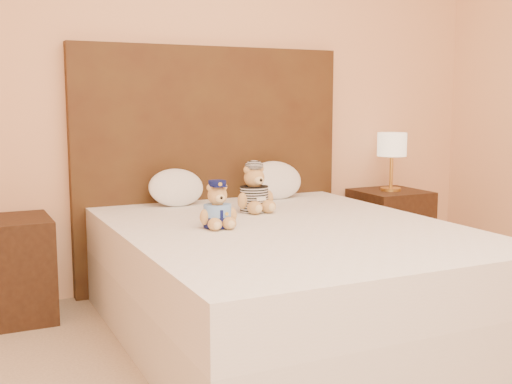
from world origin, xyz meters
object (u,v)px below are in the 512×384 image
Objects in this scene: bed at (286,279)px; nightstand_left at (8,270)px; teddy_police at (217,205)px; pillow_right at (275,178)px; teddy_prisoner at (254,188)px; pillow_left at (176,186)px; nightstand_right at (389,229)px; lamp at (392,148)px.

nightstand_left is at bearing 147.38° from bed.
pillow_right is at bearing 49.16° from teddy_police.
teddy_prisoner reaches higher than pillow_right.
bed is 0.52m from teddy_police.
nightstand_left is at bearing 145.42° from teddy_police.
nightstand_left is 1.03m from pillow_left.
teddy_police is (0.92, -0.70, 0.39)m from nightstand_left.
teddy_prisoner is (1.28, -0.37, 0.41)m from nightstand_left.
pillow_right reaches higher than bed.
pillow_right reaches higher than nightstand_right.
pillow_left reaches higher than teddy_police.
bed is at bearing -147.38° from nightstand_right.
teddy_prisoner is 0.79× the size of pillow_left.
bed is 5.95× the size of pillow_left.
nightstand_right is 1.64× the size of pillow_left.
bed is at bearing -70.47° from pillow_left.
teddy_police is at bearing 163.17° from bed.
pillow_right is at bearing 0.00° from pillow_left.
pillow_left is (-1.54, 0.03, -0.18)m from lamp.
lamp is 1.74× the size of teddy_police.
teddy_police is (-1.58, -0.70, 0.39)m from nightstand_right.
teddy_police is 0.63× the size of pillow_right.
pillow_right is at bearing 1.06° from nightstand_left.
nightstand_right is 1.77m from teddy_police.
teddy_police reaches higher than bed.
bed and nightstand_right have the same top height.
nightstand_left is 2.50m from nightstand_right.
nightstand_right is 1.51× the size of pillow_right.
lamp reaches higher than nightstand_right.
teddy_police is at bearing -92.63° from pillow_left.
lamp is 1.74m from teddy_police.
teddy_prisoner reaches higher than nightstand_left.
pillow_right reaches higher than nightstand_left.
nightstand_left is 1.64× the size of pillow_left.
nightstand_right is 2.07× the size of teddy_prisoner.
teddy_police reaches higher than nightstand_left.
bed is 1.59m from lamp.
teddy_prisoner is at bearing -15.93° from nightstand_left.
bed is 3.64× the size of nightstand_left.
pillow_right is at bearing 66.24° from bed.
bed is 5.00× the size of lamp.
bed and nightstand_left have the same top height.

